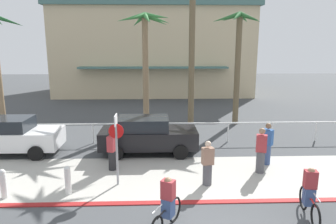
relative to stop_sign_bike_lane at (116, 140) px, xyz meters
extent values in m
plane|color=#424447|center=(2.76, 6.42, -1.68)|extent=(80.00, 80.00, 0.00)
cube|color=#ADAAA0|center=(2.76, 0.62, -1.67)|extent=(44.00, 4.00, 0.02)
cube|color=maroon|center=(2.76, -1.38, -1.66)|extent=(44.00, 0.24, 0.03)
cube|color=beige|center=(1.09, 24.10, 2.58)|extent=(19.35, 11.36, 8.51)
cube|color=#47706B|center=(1.09, 24.10, 7.08)|extent=(19.95, 11.96, 0.50)
cube|color=#47706B|center=(1.09, 17.92, 1.32)|extent=(13.55, 1.20, 0.16)
cylinder|color=white|center=(2.76, 4.92, -0.68)|extent=(27.70, 0.08, 0.08)
cylinder|color=white|center=(-6.47, 4.92, -1.18)|extent=(0.08, 0.08, 1.00)
cylinder|color=white|center=(-4.16, 4.92, -1.18)|extent=(0.08, 0.08, 1.00)
cylinder|color=white|center=(-1.85, 4.92, -1.18)|extent=(0.08, 0.08, 1.00)
cylinder|color=white|center=(0.46, 4.92, -1.18)|extent=(0.08, 0.08, 1.00)
cylinder|color=white|center=(2.76, 4.92, -1.18)|extent=(0.08, 0.08, 1.00)
cylinder|color=white|center=(5.07, 4.92, -1.18)|extent=(0.08, 0.08, 1.00)
cylinder|color=white|center=(7.38, 4.92, -1.18)|extent=(0.08, 0.08, 1.00)
cylinder|color=white|center=(9.69, 4.92, -1.18)|extent=(0.08, 0.08, 1.00)
cylinder|color=gray|center=(0.00, 0.00, -0.58)|extent=(0.08, 0.08, 2.20)
cube|color=white|center=(0.00, 0.00, 0.70)|extent=(0.04, 0.56, 0.36)
cylinder|color=red|center=(0.00, 0.00, 0.30)|extent=(0.52, 0.03, 0.52)
cylinder|color=white|center=(-1.56, -0.66, -1.25)|extent=(0.20, 0.20, 0.85)
sphere|color=white|center=(-1.56, -0.66, -0.78)|extent=(0.20, 0.20, 0.20)
cylinder|color=white|center=(-3.56, -0.87, -1.25)|extent=(0.20, 0.20, 0.85)
sphere|color=white|center=(-3.56, -0.87, -0.78)|extent=(0.20, 0.20, 0.20)
cone|color=#235B2D|center=(-7.36, 8.66, 4.68)|extent=(1.73, 0.32, 0.82)
cone|color=#235B2D|center=(-7.55, 9.29, 4.69)|extent=(1.54, 1.54, 0.82)
cylinder|color=#846B4C|center=(0.73, 8.34, 1.64)|extent=(0.36, 0.36, 6.64)
cone|color=#387F3D|center=(1.44, 8.34, 4.74)|extent=(1.53, 0.32, 0.77)
cone|color=#387F3D|center=(1.39, 8.90, 4.73)|extent=(1.59, 1.40, 0.79)
cone|color=#387F3D|center=(0.88, 9.21, 4.82)|extent=(0.63, 1.84, 0.61)
cone|color=#387F3D|center=(0.35, 9.00, 4.70)|extent=(1.09, 1.57, 0.84)
cone|color=#387F3D|center=(-0.11, 8.65, 4.81)|extent=(1.84, 0.93, 0.62)
cone|color=#387F3D|center=(0.05, 8.10, 4.79)|extent=(1.53, 0.82, 0.66)
cone|color=#387F3D|center=(0.42, 7.81, 4.84)|extent=(0.92, 1.28, 0.57)
cone|color=#387F3D|center=(0.88, 7.46, 4.70)|extent=(0.64, 1.91, 0.84)
cone|color=#387F3D|center=(1.41, 7.78, 4.84)|extent=(1.60, 1.41, 0.58)
cylinder|color=brown|center=(3.46, 7.99, 2.78)|extent=(0.36, 0.36, 8.92)
cylinder|color=brown|center=(6.40, 8.72, 1.70)|extent=(0.36, 0.36, 6.75)
cone|color=#2D6B33|center=(7.04, 8.72, 4.85)|extent=(1.38, 0.32, 0.75)
cone|color=#2D6B33|center=(6.86, 9.53, 4.91)|extent=(1.23, 1.82, 0.64)
cone|color=#2D6B33|center=(6.00, 9.41, 4.93)|extent=(1.10, 1.58, 0.61)
cone|color=#2D6B33|center=(5.58, 8.72, 4.85)|extent=(1.72, 0.32, 0.75)
cone|color=#2D6B33|center=(6.05, 8.12, 4.86)|extent=(1.02, 1.45, 0.74)
cone|color=#2D6B33|center=(6.76, 8.10, 4.85)|extent=(1.05, 1.49, 0.75)
cube|color=white|center=(-5.24, 3.43, -0.95)|extent=(4.40, 1.80, 0.80)
cube|color=#1E2328|center=(-5.49, 3.43, -0.27)|extent=(2.29, 1.58, 0.56)
cylinder|color=black|center=(-3.83, 4.33, -1.35)|extent=(0.66, 0.22, 0.66)
cylinder|color=black|center=(-3.83, 2.53, -1.35)|extent=(0.66, 0.22, 0.66)
cube|color=black|center=(1.02, 3.34, -0.95)|extent=(4.40, 1.80, 0.80)
cube|color=#1E2328|center=(0.77, 3.34, -0.27)|extent=(2.29, 1.58, 0.56)
cylinder|color=black|center=(2.43, 4.24, -1.35)|extent=(0.66, 0.22, 0.66)
cylinder|color=black|center=(2.43, 2.44, -1.35)|extent=(0.66, 0.22, 0.66)
cylinder|color=black|center=(-0.39, 4.24, -1.35)|extent=(0.66, 0.22, 0.66)
cylinder|color=black|center=(-0.39, 2.44, -1.35)|extent=(0.66, 0.22, 0.66)
torus|color=black|center=(1.90, -2.36, -1.35)|extent=(0.40, 0.66, 0.72)
cylinder|color=black|center=(1.74, -2.65, -1.20)|extent=(0.37, 0.63, 0.35)
cylinder|color=black|center=(1.49, -3.11, -1.06)|extent=(0.23, 0.36, 0.07)
cylinder|color=black|center=(1.70, -2.74, -1.13)|extent=(0.05, 0.05, 0.44)
cylinder|color=silver|center=(1.40, -3.28, -0.80)|extent=(0.27, 0.46, 0.04)
cube|color=#384C7A|center=(1.70, -2.74, -1.07)|extent=(0.40, 0.41, 0.52)
cube|color=#A33338|center=(1.70, -2.74, -0.55)|extent=(0.42, 0.39, 0.52)
sphere|color=brown|center=(1.70, -2.74, -0.32)|extent=(0.22, 0.22, 0.22)
torus|color=black|center=(5.66, -2.90, -1.35)|extent=(0.18, 0.72, 0.72)
torus|color=black|center=(5.84, -1.81, -1.35)|extent=(0.18, 0.72, 0.72)
cylinder|color=red|center=(5.79, -2.14, -1.20)|extent=(0.16, 0.69, 0.35)
cylinder|color=red|center=(5.70, -2.66, -1.06)|extent=(0.11, 0.39, 0.07)
cylinder|color=red|center=(5.77, -2.24, -1.13)|extent=(0.05, 0.05, 0.44)
cylinder|color=silver|center=(5.67, -2.85, -0.80)|extent=(0.12, 0.50, 0.04)
cube|color=#384C7A|center=(5.77, -2.24, -1.07)|extent=(0.33, 0.36, 0.52)
cube|color=#A33338|center=(5.77, -2.24, -0.55)|extent=(0.38, 0.31, 0.52)
sphere|color=#9E7556|center=(5.77, -2.24, -0.32)|extent=(0.22, 0.22, 0.22)
cylinder|color=#384C7A|center=(5.96, 1.73, -1.25)|extent=(0.45, 0.45, 0.86)
cube|color=#2D5699|center=(5.96, 1.73, -0.49)|extent=(0.47, 0.46, 0.66)
sphere|color=brown|center=(5.96, 1.73, -0.01)|extent=(0.24, 0.24, 0.24)
cylinder|color=#4C4C51|center=(3.17, -0.13, -1.28)|extent=(0.37, 0.37, 0.79)
cube|color=#93705B|center=(3.17, -0.13, -0.59)|extent=(0.44, 0.33, 0.61)
sphere|color=beige|center=(3.17, -0.13, -0.15)|extent=(0.22, 0.22, 0.22)
cylinder|color=#232326|center=(-0.37, 1.36, -1.28)|extent=(0.40, 0.40, 0.80)
cube|color=#A33338|center=(-0.37, 1.36, -0.57)|extent=(0.37, 0.46, 0.62)
sphere|color=#D6A884|center=(-0.37, 1.36, -0.12)|extent=(0.22, 0.22, 0.22)
cylinder|color=#4C4C51|center=(5.41, 0.87, -1.24)|extent=(0.41, 0.41, 0.87)
cube|color=#A33338|center=(5.41, 0.87, -0.47)|extent=(0.46, 0.37, 0.67)
sphere|color=#9E7556|center=(5.41, 0.87, 0.01)|extent=(0.24, 0.24, 0.24)
camera|label=1|loc=(1.43, -10.22, 3.14)|focal=32.75mm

